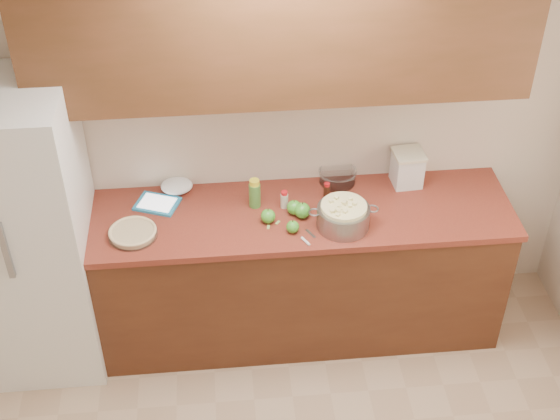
{
  "coord_description": "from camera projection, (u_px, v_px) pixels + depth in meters",
  "views": [
    {
      "loc": [
        -0.35,
        -1.98,
        3.67
      ],
      "look_at": [
        -0.02,
        1.43,
        0.98
      ],
      "focal_mm": 50.0,
      "sensor_mm": 36.0,
      "label": 1
    }
  ],
  "objects": [
    {
      "name": "peel_c",
      "position": [
        294.0,
        226.0,
        4.34
      ],
      "size": [
        0.05,
        0.05,
        0.0
      ],
      "primitive_type": "cube",
      "rotation": [
        0.0,
        0.0,
        2.34
      ],
      "color": "#97BC5B",
      "rests_on": "counter_run"
    },
    {
      "name": "mixing_bowl",
      "position": [
        338.0,
        176.0,
        4.64
      ],
      "size": [
        0.23,
        0.23,
        0.09
      ],
      "rotation": [
        0.0,
        0.0,
        -0.16
      ],
      "color": "silver",
      "rests_on": "counter_run"
    },
    {
      "name": "upper_cabinets",
      "position": [
        281.0,
        33.0,
        3.92
      ],
      "size": [
        2.6,
        0.34,
        0.7
      ],
      "primitive_type": "cube",
      "color": "#5C311C",
      "rests_on": "room_shell"
    },
    {
      "name": "paring_knife",
      "position": [
        306.0,
        240.0,
        4.24
      ],
      "size": [
        0.09,
        0.14,
        0.01
      ],
      "rotation": [
        0.0,
        0.0,
        0.49
      ],
      "color": "gray",
      "rests_on": "counter_run"
    },
    {
      "name": "tablet",
      "position": [
        157.0,
        204.0,
        4.49
      ],
      "size": [
        0.29,
        0.25,
        0.02
      ],
      "rotation": [
        0.0,
        0.0,
        -0.37
      ],
      "color": "#278BBE",
      "rests_on": "counter_run"
    },
    {
      "name": "lemon_bottle",
      "position": [
        255.0,
        194.0,
        4.43
      ],
      "size": [
        0.07,
        0.07,
        0.18
      ],
      "rotation": [
        0.0,
        0.0,
        0.05
      ],
      "color": "#4C8C38",
      "rests_on": "counter_run"
    },
    {
      "name": "peel_b",
      "position": [
        268.0,
        227.0,
        4.33
      ],
      "size": [
        0.02,
        0.04,
        0.0
      ],
      "primitive_type": "cube",
      "rotation": [
        0.0,
        0.0,
        1.38
      ],
      "color": "#97BC5B",
      "rests_on": "counter_run"
    },
    {
      "name": "cinnamon_shaker",
      "position": [
        284.0,
        200.0,
        4.45
      ],
      "size": [
        0.04,
        0.04,
        0.11
      ],
      "rotation": [
        0.0,
        0.0,
        -0.42
      ],
      "color": "beige",
      "rests_on": "counter_run"
    },
    {
      "name": "pie",
      "position": [
        133.0,
        233.0,
        4.26
      ],
      "size": [
        0.27,
        0.27,
        0.04
      ],
      "rotation": [
        0.0,
        0.0,
        0.02
      ],
      "color": "silver",
      "rests_on": "counter_run"
    },
    {
      "name": "counter_run",
      "position": [
        283.0,
        272.0,
        4.72
      ],
      "size": [
        2.64,
        0.68,
        0.92
      ],
      "color": "#512A16",
      "rests_on": "ground"
    },
    {
      "name": "colander",
      "position": [
        343.0,
        216.0,
        4.3
      ],
      "size": [
        0.39,
        0.29,
        0.15
      ],
      "rotation": [
        0.0,
        0.0,
        0.09
      ],
      "color": "gray",
      "rests_on": "counter_run"
    },
    {
      "name": "peel_a",
      "position": [
        278.0,
        223.0,
        4.36
      ],
      "size": [
        0.03,
        0.04,
        0.0
      ],
      "primitive_type": "cube",
      "rotation": [
        0.0,
        0.0,
        0.95
      ],
      "color": "#97BC5B",
      "rests_on": "counter_run"
    },
    {
      "name": "fridge",
      "position": [
        25.0,
        235.0,
        4.31
      ],
      "size": [
        0.7,
        0.7,
        1.8
      ],
      "primitive_type": "cube",
      "color": "white",
      "rests_on": "ground"
    },
    {
      "name": "paper_towel",
      "position": [
        177.0,
        186.0,
        4.57
      ],
      "size": [
        0.23,
        0.22,
        0.08
      ],
      "primitive_type": "ellipsoid",
      "rotation": [
        0.0,
        0.0,
        0.42
      ],
      "color": "white",
      "rests_on": "counter_run"
    },
    {
      "name": "apple_left",
      "position": [
        268.0,
        216.0,
        4.34
      ],
      "size": [
        0.08,
        0.08,
        0.09
      ],
      "color": "green",
      "rests_on": "counter_run"
    },
    {
      "name": "flour_canister",
      "position": [
        407.0,
        168.0,
        4.59
      ],
      "size": [
        0.19,
        0.19,
        0.22
      ],
      "rotation": [
        0.0,
        0.0,
        0.07
      ],
      "color": "silver",
      "rests_on": "counter_run"
    },
    {
      "name": "apple_extra",
      "position": [
        302.0,
        211.0,
        4.38
      ],
      "size": [
        0.09,
        0.09,
        0.1
      ],
      "color": "green",
      "rests_on": "counter_run"
    },
    {
      "name": "apple_center",
      "position": [
        294.0,
        207.0,
        4.4
      ],
      "size": [
        0.08,
        0.08,
        0.1
      ],
      "color": "green",
      "rests_on": "counter_run"
    },
    {
      "name": "room_shell",
      "position": [
        321.0,
        369.0,
        3.05
      ],
      "size": [
        3.6,
        3.6,
        3.6
      ],
      "color": "tan",
      "rests_on": "ground"
    },
    {
      "name": "apple_front",
      "position": [
        293.0,
        227.0,
        4.28
      ],
      "size": [
        0.07,
        0.07,
        0.08
      ],
      "color": "green",
      "rests_on": "counter_run"
    },
    {
      "name": "vanilla_bottle",
      "position": [
        327.0,
        191.0,
        4.51
      ],
      "size": [
        0.04,
        0.04,
        0.11
      ],
      "rotation": [
        0.0,
        0.0,
        -0.38
      ],
      "color": "black",
      "rests_on": "counter_run"
    }
  ]
}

